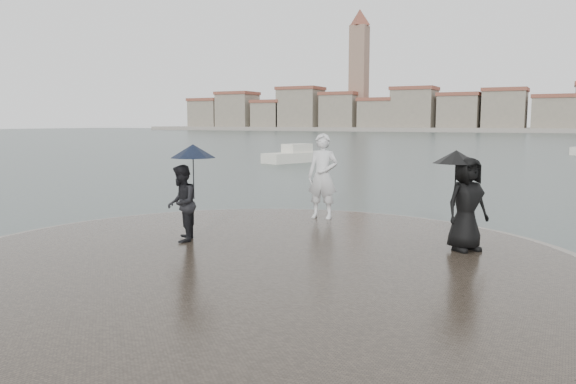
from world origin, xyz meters
The scene contains 8 objects.
ground centered at (0.00, 0.00, 0.00)m, with size 400.00×400.00×0.00m, color #2B3835.
kerb_ring centered at (0.00, 3.50, 0.16)m, with size 12.50×12.50×0.32m, color gray.
quay_tip centered at (0.00, 3.50, 0.18)m, with size 11.90×11.90×0.36m, color #2D261E.
statue centered at (-0.64, 8.06, 1.46)m, with size 0.80×0.53×2.20m, color silver.
visitor_left centered at (-2.08, 4.13, 1.44)m, with size 1.19×1.07×2.04m.
visitor_right centered at (3.27, 5.94, 1.44)m, with size 1.22×1.08×1.95m.
far_skyline centered at (-6.29, 160.71, 5.61)m, with size 260.00×20.00×37.00m.
boats centered at (3.52, 39.21, 0.38)m, with size 32.60×26.10×1.50m.
Camera 1 is at (5.07, -5.22, 2.86)m, focal length 35.00 mm.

